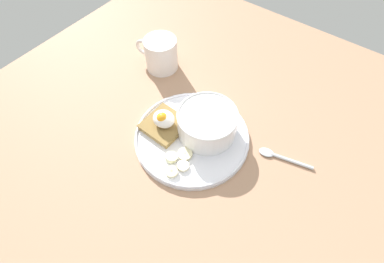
{
  "coord_description": "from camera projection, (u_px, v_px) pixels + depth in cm",
  "views": [
    {
      "loc": [
        -24.73,
        33.09,
        63.36
      ],
      "look_at": [
        0.0,
        0.0,
        5.0
      ],
      "focal_mm": 28.0,
      "sensor_mm": 36.0,
      "label": 1
    }
  ],
  "objects": [
    {
      "name": "poached_egg",
      "position": [
        163.0,
        119.0,
        0.72
      ],
      "size": [
        5.5,
        4.89,
        4.05
      ],
      "color": "white",
      "rests_on": "toast_slice"
    },
    {
      "name": "oatmeal_bowl",
      "position": [
        207.0,
        123.0,
        0.71
      ],
      "size": [
        14.47,
        14.47,
        6.86
      ],
      "color": "white",
      "rests_on": "plate"
    },
    {
      "name": "toast_slice",
      "position": [
        164.0,
        125.0,
        0.74
      ],
      "size": [
        9.94,
        9.94,
        1.51
      ],
      "color": "olive",
      "rests_on": "plate"
    },
    {
      "name": "banana_slice_left",
      "position": [
        172.0,
        172.0,
        0.67
      ],
      "size": [
        3.97,
        3.94,
        1.32
      ],
      "color": "beige",
      "rests_on": "plate"
    },
    {
      "name": "ground_plane",
      "position": [
        192.0,
        141.0,
        0.75
      ],
      "size": [
        120.0,
        120.0,
        2.0
      ],
      "primitive_type": "cube",
      "color": "#A57B5E",
      "rests_on": "ground"
    },
    {
      "name": "spoon",
      "position": [
        279.0,
        157.0,
        0.7
      ],
      "size": [
        12.84,
        4.6,
        0.8
      ],
      "color": "silver",
      "rests_on": "ground_plane"
    },
    {
      "name": "banana_slice_right",
      "position": [
        185.0,
        154.0,
        0.7
      ],
      "size": [
        4.94,
        4.94,
        1.12
      ],
      "color": "beige",
      "rests_on": "plate"
    },
    {
      "name": "banana_slice_back",
      "position": [
        183.0,
        166.0,
        0.68
      ],
      "size": [
        3.14,
        3.17,
        0.95
      ],
      "color": "#F1E4BE",
      "rests_on": "plate"
    },
    {
      "name": "banana_slice_front",
      "position": [
        172.0,
        157.0,
        0.69
      ],
      "size": [
        3.33,
        3.46,
        1.6
      ],
      "color": "beige",
      "rests_on": "plate"
    },
    {
      "name": "coffee_mug",
      "position": [
        161.0,
        54.0,
        0.85
      ],
      "size": [
        12.76,
        9.24,
        9.45
      ],
      "color": "silver",
      "rests_on": "ground_plane"
    },
    {
      "name": "plate",
      "position": [
        192.0,
        137.0,
        0.73
      ],
      "size": [
        28.08,
        28.08,
        1.6
      ],
      "color": "white",
      "rests_on": "ground_plane"
    }
  ]
}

